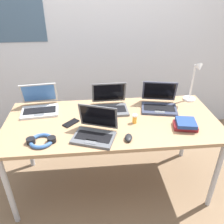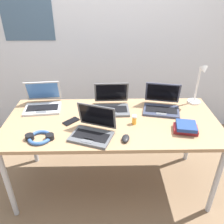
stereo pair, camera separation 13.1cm
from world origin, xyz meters
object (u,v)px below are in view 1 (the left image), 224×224
(computer_mouse, at_px, (128,138))
(laptop_back_right, at_px, (95,131))
(laptop_far_corner, at_px, (40,106))
(laptop_front_left, at_px, (110,105))
(book_stack, at_px, (186,124))
(headphones, at_px, (41,141))
(pill_bottle, at_px, (135,119))
(laptop_mid_desk, at_px, (159,103))
(desk_lamp, at_px, (194,82))
(cell_phone, at_px, (71,123))

(computer_mouse, bearing_deg, laptop_back_right, 176.45)
(laptop_far_corner, xyz_separation_m, laptop_back_right, (0.49, -0.45, -0.00))
(laptop_front_left, distance_m, book_stack, 0.68)
(headphones, distance_m, pill_bottle, 0.75)
(laptop_front_left, xyz_separation_m, headphones, (-0.54, -0.45, -0.03))
(laptop_mid_desk, height_order, laptop_front_left, same)
(desk_lamp, height_order, computer_mouse, desk_lamp)
(laptop_far_corner, bearing_deg, laptop_back_right, -42.82)
(laptop_front_left, bearing_deg, cell_phone, -148.28)
(laptop_front_left, height_order, computer_mouse, laptop_front_left)
(desk_lamp, xyz_separation_m, laptop_far_corner, (-1.43, -0.04, -0.15))
(laptop_back_right, relative_size, headphones, 1.74)
(desk_lamp, bearing_deg, computer_mouse, -141.58)
(laptop_far_corner, relative_size, headphones, 1.62)
(computer_mouse, height_order, headphones, headphones)
(laptop_back_right, relative_size, computer_mouse, 3.88)
(desk_lamp, distance_m, cell_phone, 1.20)
(laptop_mid_desk, relative_size, computer_mouse, 3.81)
(laptop_front_left, bearing_deg, laptop_back_right, -110.23)
(pill_bottle, bearing_deg, cell_phone, 175.51)
(laptop_back_right, bearing_deg, book_stack, 3.06)
(desk_lamp, height_order, laptop_far_corner, desk_lamp)
(laptop_back_right, xyz_separation_m, computer_mouse, (0.24, -0.07, -0.03))
(laptop_mid_desk, xyz_separation_m, pill_bottle, (-0.27, -0.24, -0.01))
(computer_mouse, bearing_deg, pill_bottle, 81.32)
(laptop_back_right, distance_m, computer_mouse, 0.26)
(headphones, xyz_separation_m, book_stack, (1.12, 0.08, 0.02))
(desk_lamp, bearing_deg, book_stack, -116.68)
(laptop_mid_desk, height_order, cell_phone, laptop_mid_desk)
(laptop_mid_desk, xyz_separation_m, cell_phone, (-0.80, -0.20, -0.04))
(laptop_far_corner, relative_size, book_stack, 1.69)
(laptop_front_left, bearing_deg, laptop_mid_desk, -1.87)
(laptop_mid_desk, xyz_separation_m, laptop_front_left, (-0.45, 0.01, 0.00))
(computer_mouse, relative_size, cell_phone, 0.71)
(laptop_front_left, bearing_deg, pill_bottle, -54.43)
(laptop_far_corner, height_order, computer_mouse, laptop_far_corner)
(laptop_far_corner, xyz_separation_m, laptop_front_left, (0.64, -0.04, 0.00))
(laptop_far_corner, relative_size, cell_phone, 2.54)
(cell_phone, bearing_deg, computer_mouse, 13.47)
(laptop_front_left, height_order, book_stack, laptop_front_left)
(laptop_far_corner, bearing_deg, computer_mouse, -35.46)
(computer_mouse, bearing_deg, laptop_front_left, 113.81)
(laptop_back_right, bearing_deg, laptop_mid_desk, 32.92)
(desk_lamp, distance_m, computer_mouse, 0.92)
(pill_bottle, xyz_separation_m, book_stack, (0.39, -0.11, -0.01))
(pill_bottle, bearing_deg, book_stack, -16.11)
(laptop_mid_desk, distance_m, book_stack, 0.37)
(laptop_front_left, height_order, headphones, laptop_front_left)
(laptop_far_corner, xyz_separation_m, laptop_mid_desk, (1.09, -0.06, -0.00))
(cell_phone, xyz_separation_m, book_stack, (0.92, -0.15, 0.03))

